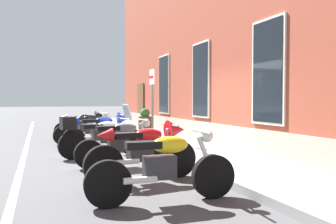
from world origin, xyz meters
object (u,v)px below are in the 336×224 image
Objects in this scene: motorcycle_black_sport at (84,124)px; motorcycle_yellow_naked at (165,168)px; motorcycle_blue_sport at (103,129)px; motorcycle_black_naked at (88,129)px; motorcycle_grey_naked at (122,143)px; barrel_planter at (145,121)px; parking_sign at (152,95)px; motorcycle_silver_touring at (99,135)px; motorcycle_red_sport at (147,148)px.

motorcycle_black_sport is 8.45m from motorcycle_yellow_naked.
motorcycle_yellow_naked is (5.49, -0.12, -0.09)m from motorcycle_blue_sport.
motorcycle_black_naked is 6.95m from motorcycle_yellow_naked.
motorcycle_grey_naked is (2.70, -0.08, -0.09)m from motorcycle_blue_sport.
motorcycle_blue_sport reaches higher than motorcycle_yellow_naked.
barrel_planter reaches higher than motorcycle_black_naked.
parking_sign is 4.17m from barrel_planter.
motorcycle_silver_touring reaches higher than barrel_planter.
motorcycle_silver_touring reaches higher than motorcycle_black_sport.
motorcycle_red_sport is 0.94× the size of parking_sign.
parking_sign is 2.36× the size of barrel_planter.
motorcycle_blue_sport reaches higher than motorcycle_grey_naked.
motorcycle_red_sport is 8.31m from barrel_planter.
motorcycle_blue_sport is at bearing -94.88° from parking_sign.
motorcycle_red_sport is 2.23× the size of barrel_planter.
motorcycle_black_naked is at bearing -48.43° from barrel_planter.
motorcycle_black_naked is at bearing -2.53° from motorcycle_black_sport.
motorcycle_blue_sport is at bearing 178.28° from motorcycle_grey_naked.
motorcycle_black_naked reaches higher than motorcycle_yellow_naked.
barrel_planter is at bearing 166.37° from parking_sign.
parking_sign is (1.58, 1.69, 1.10)m from motorcycle_black_naked.
motorcycle_black_sport is 0.90× the size of parking_sign.
motorcycle_black_sport is at bearing -152.19° from parking_sign.
parking_sign is at bearing 149.26° from motorcycle_grey_naked.
motorcycle_blue_sport is at bearing -32.29° from barrel_planter.
motorcycle_black_naked is 0.98× the size of motorcycle_silver_touring.
motorcycle_black_naked is 1.09× the size of motorcycle_grey_naked.
motorcycle_red_sport reaches higher than motorcycle_black_sport.
motorcycle_blue_sport is 2.70m from motorcycle_grey_naked.
barrel_planter reaches higher than motorcycle_red_sport.
barrel_planter is at bearing 131.57° from motorcycle_black_naked.
motorcycle_blue_sport reaches higher than motorcycle_red_sport.
motorcycle_black_naked is 3.54m from barrel_planter.
barrel_planter reaches higher than motorcycle_black_sport.
motorcycle_black_sport is 0.91× the size of motorcycle_silver_touring.
motorcycle_blue_sport is at bearing 9.58° from motorcycle_black_naked.
motorcycle_black_naked is 1.00× the size of motorcycle_blue_sport.
barrel_planter is (-9.29, 2.52, 0.06)m from motorcycle_yellow_naked.
motorcycle_silver_touring is at bearing -14.47° from motorcycle_blue_sport.
parking_sign reaches higher than motorcycle_yellow_naked.
motorcycle_red_sport is 4.40m from parking_sign.
parking_sign reaches higher than motorcycle_silver_touring.
motorcycle_red_sport is at bearing 173.50° from motorcycle_yellow_naked.
motorcycle_yellow_naked is (4.12, 0.24, -0.06)m from motorcycle_silver_touring.
motorcycle_red_sport reaches higher than motorcycle_yellow_naked.
motorcycle_black_sport is 1.51m from motorcycle_black_naked.
motorcycle_blue_sport is 1.00× the size of motorcycle_yellow_naked.
barrel_planter is (-7.97, 2.37, -0.02)m from motorcycle_red_sport.
motorcycle_blue_sport is 1.09× the size of motorcycle_grey_naked.
barrel_planter reaches higher than motorcycle_blue_sport.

